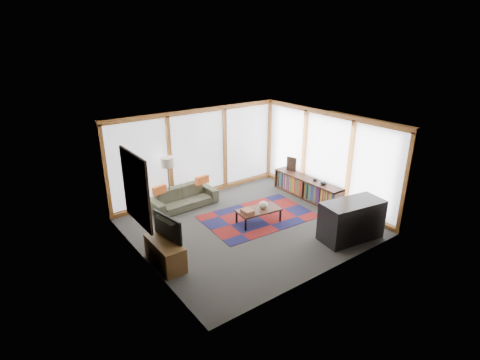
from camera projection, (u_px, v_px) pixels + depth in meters
ground at (249, 225)px, 9.46m from camera, size 5.50×5.50×0.00m
room_envelope at (252, 158)px, 9.60m from camera, size 5.52×5.02×2.62m
rug at (258, 217)px, 9.89m from camera, size 2.93×1.99×0.01m
sofa at (184, 198)px, 10.38m from camera, size 1.93×0.82×0.55m
pillow_left at (159, 190)px, 9.90m from camera, size 0.41×0.21×0.22m
pillow_right at (202, 180)px, 10.57m from camera, size 0.42×0.16×0.23m
floor_lamp at (169, 183)px, 10.14m from camera, size 0.37×0.37×1.47m
coffee_table at (259, 216)px, 9.54m from camera, size 1.16×0.69×0.37m
book_stack at (247, 212)px, 9.24m from camera, size 0.24×0.30×0.10m
vase at (263, 205)px, 9.48m from camera, size 0.25×0.25×0.20m
bookshelf at (307, 188)px, 10.98m from camera, size 0.44×2.40×0.60m
bowl_a at (324, 183)px, 10.40m from camera, size 0.20×0.20×0.10m
bowl_b at (315, 179)px, 10.69m from camera, size 0.18×0.18×0.08m
shelf_picture at (291, 164)px, 11.42m from camera, size 0.11×0.33×0.43m
tv_console at (165, 253)px, 7.74m from camera, size 0.46×1.10×0.55m
television at (164, 229)px, 7.60m from camera, size 0.27×0.92×0.52m
bar_counter at (351, 220)px, 8.70m from camera, size 1.56×0.91×0.93m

